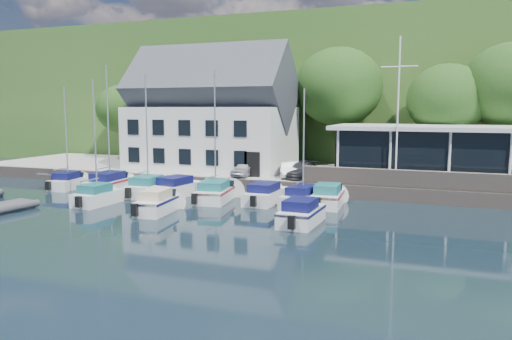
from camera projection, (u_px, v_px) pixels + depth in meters
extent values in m
plane|color=black|center=(195.00, 225.00, 27.48)|extent=(180.00, 180.00, 0.00)
cube|color=gray|center=(289.00, 176.00, 43.64)|extent=(60.00, 13.00, 1.00)
cube|color=#685C53|center=(264.00, 187.00, 37.61)|extent=(60.00, 0.30, 1.00)
cube|color=#2D5821|center=(367.00, 98.00, 83.97)|extent=(160.00, 75.00, 16.00)
cube|color=#596633|center=(421.00, 52.00, 87.55)|extent=(50.00, 30.00, 0.30)
cube|color=#685C53|center=(433.00, 180.00, 33.61)|extent=(18.00, 0.50, 1.20)
imported|color=silver|center=(244.00, 169.00, 39.91)|extent=(1.36, 3.37, 1.15)
imported|color=silver|center=(290.00, 169.00, 39.37)|extent=(2.23, 3.92, 1.22)
imported|color=#2D2C31|center=(302.00, 170.00, 38.93)|extent=(1.82, 4.21, 1.21)
imported|color=#315896|center=(344.00, 172.00, 37.86)|extent=(2.10, 3.85, 1.25)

